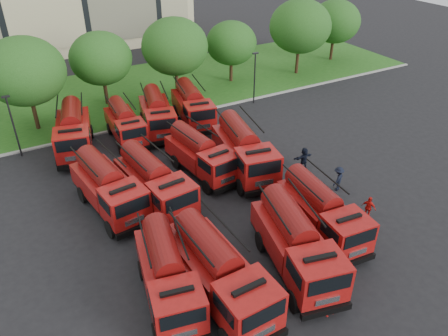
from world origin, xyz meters
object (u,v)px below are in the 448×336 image
object	(u,v)px
fire_truck_8	(73,131)
firefighter_2	(367,217)
fire_truck_10	(157,114)
fire_truck_6	(201,154)
firefighter_5	(303,168)
fire_truck_11	(193,106)
firefighter_0	(329,314)
firefighter_4	(156,251)
fire_truck_7	(244,150)
fire_truck_4	(108,187)
firefighter_3	(336,190)
fire_truck_5	(154,182)
fire_truck_3	(322,211)
fire_truck_0	(168,274)
fire_truck_2	(296,243)
fire_truck_1	(219,272)
fire_truck_9	(125,124)

from	to	relation	value
fire_truck_8	firefighter_2	distance (m)	23.12
fire_truck_8	fire_truck_10	xyz separation A→B (m)	(7.18, 0.05, -0.10)
fire_truck_8	firefighter_2	size ratio (longest dim) A/B	5.08
fire_truck_8	fire_truck_6	bearing A→B (deg)	-35.10
fire_truck_6	fire_truck_10	distance (m)	8.18
firefighter_5	fire_truck_11	bearing A→B (deg)	-70.77
firefighter_0	firefighter_4	distance (m)	10.25
fire_truck_11	firefighter_2	xyz separation A→B (m)	(3.59, -18.21, -1.65)
fire_truck_7	firefighter_0	size ratio (longest dim) A/B	4.19
fire_truck_4	firefighter_0	world-z (taller)	fire_truck_4
firefighter_3	fire_truck_5	bearing A→B (deg)	-45.97
fire_truck_4	firefighter_2	xyz separation A→B (m)	(14.05, -8.99, -1.68)
fire_truck_3	fire_truck_5	size ratio (longest dim) A/B	0.94
fire_truck_4	fire_truck_6	xyz separation A→B (m)	(7.17, 1.06, -0.10)
fire_truck_3	fire_truck_5	world-z (taller)	fire_truck_5
fire_truck_0	fire_truck_6	distance (m)	12.02
fire_truck_7	firefighter_4	xyz separation A→B (m)	(-9.08, -5.02, -1.79)
fire_truck_0	fire_truck_6	xyz separation A→B (m)	(6.79, 9.92, -0.01)
fire_truck_8	firefighter_4	xyz separation A→B (m)	(1.12, -14.47, -1.73)
fire_truck_7	fire_truck_11	distance (m)	9.49
fire_truck_6	fire_truck_11	world-z (taller)	fire_truck_11
fire_truck_2	firefighter_5	world-z (taller)	fire_truck_2
fire_truck_3	firefighter_3	distance (m)	5.35
firefighter_3	fire_truck_7	bearing A→B (deg)	-74.56
fire_truck_5	firefighter_3	xyz separation A→B (m)	(11.72, -4.70, -1.71)
firefighter_3	fire_truck_0	bearing A→B (deg)	-11.20
fire_truck_1	fire_truck_11	distance (m)	20.91
fire_truck_3	fire_truck_6	size ratio (longest dim) A/B	1.01
fire_truck_8	fire_truck_0	bearing A→B (deg)	-75.41
fire_truck_6	fire_truck_11	distance (m)	8.80
fire_truck_11	firefighter_0	xyz separation A→B (m)	(-3.67, -22.97, -1.65)
firefighter_0	firefighter_4	xyz separation A→B (m)	(-5.79, 8.46, 0.00)
fire_truck_1	fire_truck_7	size ratio (longest dim) A/B	0.94
fire_truck_1	fire_truck_11	size ratio (longest dim) A/B	1.03
fire_truck_3	fire_truck_6	distance (m)	10.21
fire_truck_7	fire_truck_8	xyz separation A→B (m)	(-10.21, 9.45, -0.06)
fire_truck_7	firefighter_2	bearing A→B (deg)	-54.76
fire_truck_8	firefighter_5	xyz separation A→B (m)	(14.35, -11.34, -1.73)
firefighter_4	fire_truck_2	bearing A→B (deg)	-165.85
fire_truck_6	fire_truck_8	size ratio (longest dim) A/B	0.90
fire_truck_4	firefighter_2	distance (m)	16.77
fire_truck_0	firefighter_3	bearing A→B (deg)	24.27
firefighter_4	firefighter_5	world-z (taller)	firefighter_5
fire_truck_7	firefighter_4	bearing A→B (deg)	-140.25
fire_truck_5	fire_truck_6	world-z (taller)	fire_truck_5
fire_truck_11	firefighter_4	world-z (taller)	fire_truck_11
fire_truck_2	firefighter_5	xyz separation A→B (m)	(7.04, 8.13, -1.73)
fire_truck_0	fire_truck_9	xyz separation A→B (m)	(3.68, 17.86, -0.11)
fire_truck_4	firefighter_5	bearing A→B (deg)	-15.91
fire_truck_7	firefighter_2	xyz separation A→B (m)	(3.96, -8.73, -1.79)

